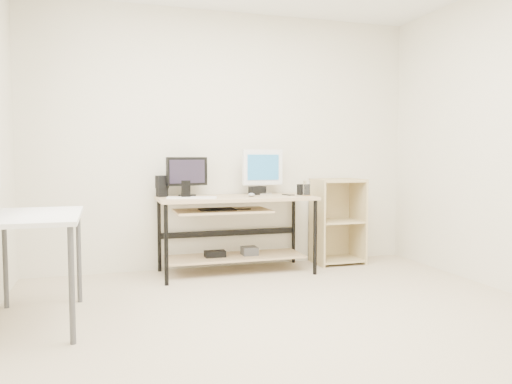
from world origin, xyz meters
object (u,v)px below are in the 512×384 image
at_px(white_imac, 263,168).
at_px(audio_controller, 186,189).
at_px(black_monitor, 187,174).
at_px(shelf_unit, 336,221).
at_px(side_table, 33,226).
at_px(desk, 233,218).

xyz_separation_m(white_imac, audio_controller, (-0.83, -0.28, -0.18)).
height_order(black_monitor, white_imac, white_imac).
bearing_deg(shelf_unit, side_table, -156.67).
height_order(shelf_unit, black_monitor, black_monitor).
height_order(white_imac, audio_controller, white_imac).
bearing_deg(black_monitor, side_table, -149.87).
relative_size(side_table, shelf_unit, 1.11).
bearing_deg(desk, side_table, -147.35).
height_order(side_table, shelf_unit, shelf_unit).
height_order(shelf_unit, audio_controller, audio_controller).
bearing_deg(audio_controller, side_table, -131.19).
relative_size(desk, audio_controller, 9.03).
xyz_separation_m(shelf_unit, white_imac, (-0.82, 0.03, 0.56)).
bearing_deg(shelf_unit, audio_controller, -171.20).
distance_m(white_imac, audio_controller, 0.90).
distance_m(desk, white_imac, 0.62).
relative_size(desk, side_table, 1.50).
distance_m(side_table, shelf_unit, 3.09).
bearing_deg(white_imac, side_table, -153.56).
relative_size(side_table, white_imac, 2.18).
distance_m(black_monitor, audio_controller, 0.29).
height_order(desk, audio_controller, audio_controller).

